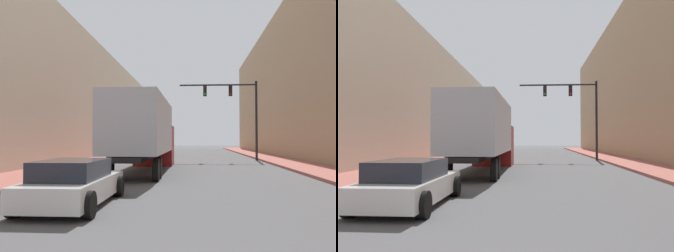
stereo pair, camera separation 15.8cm
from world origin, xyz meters
TOP-DOWN VIEW (x-y plane):
  - sidewalk_right at (7.39, 30.00)m, footprint 3.19×80.00m
  - sidewalk_left at (-7.39, 30.00)m, footprint 3.19×80.00m
  - building_right at (11.98, 30.00)m, footprint 6.00×80.00m
  - building_left at (-11.98, 30.00)m, footprint 6.00×80.00m
  - semi_truck at (-2.37, 18.32)m, footprint 2.58×12.43m
  - sedan_car at (-2.85, 7.54)m, footprint 1.97×4.66m
  - traffic_signal_gantry at (4.13, 29.78)m, footprint 6.63×0.35m

SIDE VIEW (x-z plane):
  - sidewalk_right at x=7.39m, z-range 0.00..0.15m
  - sidewalk_left at x=-7.39m, z-range 0.00..0.15m
  - sedan_car at x=-2.85m, z-range -0.02..1.22m
  - semi_truck at x=-2.37m, z-range 0.23..4.11m
  - traffic_signal_gantry at x=4.13m, z-range 1.28..8.03m
  - building_left at x=-11.98m, z-range 0.00..11.27m
  - building_right at x=11.98m, z-range 0.00..15.24m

